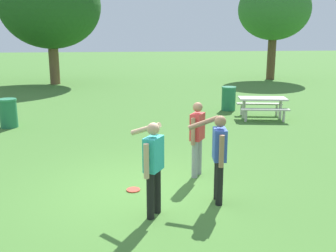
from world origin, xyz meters
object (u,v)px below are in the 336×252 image
object	(u,v)px
frisbee	(133,190)
trash_can_further_along	(229,98)
trash_can_beside_table	(8,113)
tree_broad_center	(50,6)
person_bystander	(219,152)
tree_far_right	(274,10)
picnic_table_near	(262,103)
person_catcher	(197,134)
person_thrower	(153,162)

from	to	relation	value
frisbee	trash_can_further_along	distance (m)	8.95
trash_can_beside_table	tree_broad_center	world-z (taller)	tree_broad_center
person_bystander	trash_can_further_along	xyz separation A→B (m)	(2.68, 8.62, -0.48)
trash_can_beside_table	tree_far_right	distance (m)	19.02
tree_broad_center	tree_far_right	distance (m)	14.16
picnic_table_near	trash_can_further_along	world-z (taller)	trash_can_further_along
person_catcher	tree_broad_center	size ratio (longest dim) A/B	0.23
person_thrower	trash_can_further_along	bearing A→B (deg)	66.54
person_bystander	picnic_table_near	world-z (taller)	person_bystander
person_catcher	trash_can_further_along	world-z (taller)	person_catcher
person_bystander	trash_can_further_along	bearing A→B (deg)	72.71
frisbee	person_bystander	bearing A→B (deg)	-25.90
tree_broad_center	tree_far_right	bearing A→B (deg)	2.93
person_catcher	frisbee	world-z (taller)	person_catcher
person_thrower	person_bystander	world-z (taller)	same
trash_can_further_along	tree_broad_center	xyz separation A→B (m)	(-8.25, 9.59, 4.15)
frisbee	picnic_table_near	size ratio (longest dim) A/B	0.14
tree_broad_center	picnic_table_near	bearing A→B (deg)	-51.30
person_catcher	picnic_table_near	size ratio (longest dim) A/B	0.85
trash_can_further_along	person_catcher	bearing A→B (deg)	-111.12
picnic_table_near	tree_far_right	size ratio (longest dim) A/B	0.29
person_catcher	picnic_table_near	xyz separation A→B (m)	(3.57, 5.53, -0.38)
picnic_table_near	tree_broad_center	bearing A→B (deg)	128.70
person_catcher	trash_can_further_along	xyz separation A→B (m)	(2.79, 7.22, -0.46)
person_catcher	picnic_table_near	distance (m)	6.60
frisbee	trash_can_beside_table	world-z (taller)	trash_can_beside_table
person_catcher	tree_broad_center	bearing A→B (deg)	108.00
trash_can_further_along	tree_broad_center	bearing A→B (deg)	130.71
trash_can_further_along	tree_far_right	world-z (taller)	tree_far_right
trash_can_beside_table	tree_broad_center	bearing A→B (deg)	90.88
trash_can_further_along	tree_broad_center	size ratio (longest dim) A/B	0.13
person_thrower	trash_can_beside_table	distance (m)	8.22
person_bystander	person_catcher	bearing A→B (deg)	94.25
person_thrower	trash_can_beside_table	bearing A→B (deg)	120.42
person_bystander	frisbee	xyz separation A→B (m)	(-1.53, 0.74, -0.95)
frisbee	picnic_table_near	world-z (taller)	picnic_table_near
frisbee	trash_can_beside_table	size ratio (longest dim) A/B	0.28
frisbee	trash_can_beside_table	distance (m)	7.10
picnic_table_near	trash_can_beside_table	world-z (taller)	trash_can_beside_table
person_catcher	trash_can_further_along	distance (m)	7.75
person_catcher	tree_broad_center	distance (m)	18.05
trash_can_further_along	tree_far_right	bearing A→B (deg)	60.26
picnic_table_near	trash_can_beside_table	size ratio (longest dim) A/B	2.01
trash_can_beside_table	trash_can_further_along	size ratio (longest dim) A/B	1.00
person_bystander	trash_can_further_along	world-z (taller)	person_bystander
picnic_table_near	tree_broad_center	world-z (taller)	tree_broad_center
person_thrower	person_catcher	bearing A→B (deg)	58.02
person_thrower	picnic_table_near	distance (m)	8.72
picnic_table_near	tree_far_right	world-z (taller)	tree_far_right
tree_far_right	picnic_table_near	bearing A→B (deg)	-113.06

